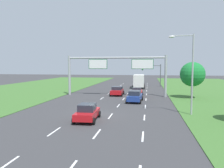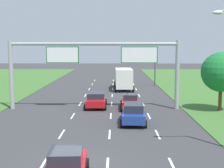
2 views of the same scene
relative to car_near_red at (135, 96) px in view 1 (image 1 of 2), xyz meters
name	(u,v)px [view 1 (image 1 of 2)]	position (x,y,z in m)	size (l,w,h in m)	color
ground_plane	(94,115)	(-3.69, -9.39, -0.84)	(200.00, 200.00, 0.00)	#38383A
lane_dashes_inner_left	(102,98)	(-5.44, 2.61, -0.83)	(0.14, 62.40, 0.01)	white
lane_dashes_inner_right	(124,99)	(-1.94, 2.61, -0.83)	(0.14, 62.40, 0.01)	white
lane_dashes_slip	(146,99)	(1.56, 2.61, -0.83)	(0.14, 62.40, 0.01)	white
car_near_red	(135,96)	(0.00, 0.00, 0.00)	(2.29, 4.43, 1.65)	navy
car_lead_silver	(87,112)	(-3.82, -11.52, -0.05)	(2.22, 4.04, 1.60)	red
car_mid_lane	(137,92)	(-0.02, 5.89, -0.08)	(2.03, 3.96, 1.53)	red
car_far_ahead	(117,91)	(-3.54, 6.58, -0.03)	(2.25, 4.12, 1.57)	red
box_truck	(139,81)	(-0.32, 20.41, 0.86)	(2.79, 7.53, 3.13)	silver
sign_gantry	(117,68)	(-3.46, 5.86, 4.07)	(17.24, 0.44, 7.00)	#9EA0A5
traffic_light_mast	(153,71)	(2.91, 24.60, 3.03)	(4.76, 0.49, 5.60)	#47494F
street_lamp	(189,67)	(6.06, -7.53, 4.24)	(2.61, 0.32, 8.50)	#9EA0A5
roadside_tree_mid	(192,74)	(8.77, 4.83, 3.03)	(3.88, 3.88, 5.82)	#513823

